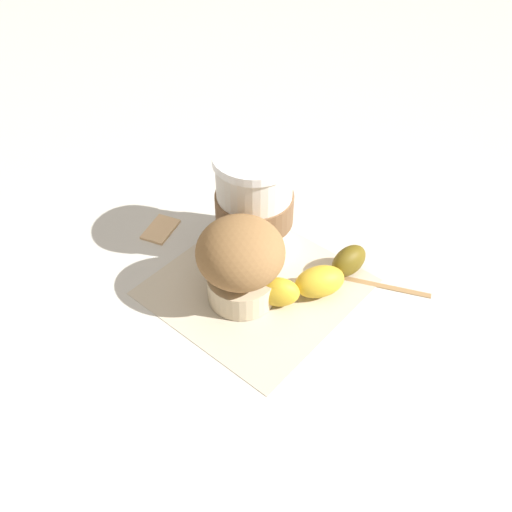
# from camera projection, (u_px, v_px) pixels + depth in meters

# --- Properties ---
(ground_plane) EXTENTS (3.00, 3.00, 0.00)m
(ground_plane) POSITION_uv_depth(u_px,v_px,m) (256.00, 287.00, 0.70)
(ground_plane) COLOR beige
(paper_napkin) EXTENTS (0.23, 0.23, 0.00)m
(paper_napkin) POSITION_uv_depth(u_px,v_px,m) (256.00, 287.00, 0.70)
(paper_napkin) COLOR beige
(paper_napkin) RESTS_ON ground_plane
(coffee_cup) EXTENTS (0.09, 0.09, 0.13)m
(coffee_cup) POSITION_uv_depth(u_px,v_px,m) (254.00, 203.00, 0.70)
(coffee_cup) COLOR silver
(coffee_cup) RESTS_ON paper_napkin
(muffin) EXTENTS (0.10, 0.10, 0.10)m
(muffin) POSITION_uv_depth(u_px,v_px,m) (243.00, 262.00, 0.64)
(muffin) COLOR beige
(muffin) RESTS_ON paper_napkin
(banana) EXTENTS (0.08, 0.15, 0.04)m
(banana) POSITION_uv_depth(u_px,v_px,m) (317.00, 278.00, 0.68)
(banana) COLOR gold
(banana) RESTS_ON paper_napkin
(sugar_packet) EXTENTS (0.05, 0.06, 0.01)m
(sugar_packet) POSITION_uv_depth(u_px,v_px,m) (160.00, 228.00, 0.77)
(sugar_packet) COLOR #E0B27F
(sugar_packet) RESTS_ON ground_plane
(wooden_stirrer) EXTENTS (0.10, 0.06, 0.00)m
(wooden_stirrer) POSITION_uv_depth(u_px,v_px,m) (383.00, 286.00, 0.70)
(wooden_stirrer) COLOR #9E7547
(wooden_stirrer) RESTS_ON ground_plane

